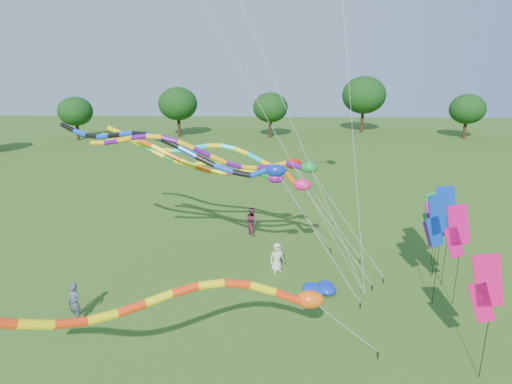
{
  "coord_description": "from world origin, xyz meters",
  "views": [
    {
      "loc": [
        -1.6,
        -13.56,
        10.13
      ],
      "look_at": [
        -2.48,
        4.77,
        4.8
      ],
      "focal_mm": 30.0,
      "sensor_mm": 36.0,
      "label": 1
    }
  ],
  "objects_px": {
    "tube_kite_red": "(177,303)",
    "person_b": "(74,303)",
    "blue_nylon_heap": "(320,290)",
    "person_c": "(252,221)",
    "person_a": "(277,257)",
    "tube_kite_orange": "(226,166)"
  },
  "relations": [
    {
      "from": "tube_kite_red",
      "to": "person_b",
      "type": "bearing_deg",
      "value": 117.66
    },
    {
      "from": "tube_kite_red",
      "to": "blue_nylon_heap",
      "type": "relative_size",
      "value": 8.85
    },
    {
      "from": "person_b",
      "to": "person_c",
      "type": "relative_size",
      "value": 0.96
    },
    {
      "from": "tube_kite_red",
      "to": "person_a",
      "type": "height_order",
      "value": "tube_kite_red"
    },
    {
      "from": "person_b",
      "to": "person_c",
      "type": "bearing_deg",
      "value": 77.93
    },
    {
      "from": "tube_kite_orange",
      "to": "blue_nylon_heap",
      "type": "bearing_deg",
      "value": -11.95
    },
    {
      "from": "person_a",
      "to": "person_b",
      "type": "bearing_deg",
      "value": -170.0
    },
    {
      "from": "tube_kite_orange",
      "to": "person_a",
      "type": "relative_size",
      "value": 8.6
    },
    {
      "from": "tube_kite_orange",
      "to": "person_a",
      "type": "xyz_separation_m",
      "value": [
        2.57,
        -0.15,
        -4.73
      ]
    },
    {
      "from": "tube_kite_red",
      "to": "person_b",
      "type": "relative_size",
      "value": 7.47
    },
    {
      "from": "person_b",
      "to": "tube_kite_orange",
      "type": "bearing_deg",
      "value": 63.34
    },
    {
      "from": "tube_kite_red",
      "to": "person_b",
      "type": "height_order",
      "value": "tube_kite_red"
    },
    {
      "from": "tube_kite_orange",
      "to": "person_a",
      "type": "height_order",
      "value": "tube_kite_orange"
    },
    {
      "from": "tube_kite_red",
      "to": "tube_kite_orange",
      "type": "bearing_deg",
      "value": 65.55
    },
    {
      "from": "person_c",
      "to": "tube_kite_orange",
      "type": "bearing_deg",
      "value": 137.18
    },
    {
      "from": "blue_nylon_heap",
      "to": "person_c",
      "type": "relative_size",
      "value": 0.81
    },
    {
      "from": "blue_nylon_heap",
      "to": "person_b",
      "type": "height_order",
      "value": "person_b"
    },
    {
      "from": "person_c",
      "to": "person_b",
      "type": "bearing_deg",
      "value": 114.56
    },
    {
      "from": "person_c",
      "to": "tube_kite_red",
      "type": "bearing_deg",
      "value": 143.38
    },
    {
      "from": "blue_nylon_heap",
      "to": "person_a",
      "type": "distance_m",
      "value": 3.06
    },
    {
      "from": "tube_kite_red",
      "to": "person_c",
      "type": "distance_m",
      "value": 14.89
    },
    {
      "from": "tube_kite_red",
      "to": "person_c",
      "type": "bearing_deg",
      "value": 62.32
    }
  ]
}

